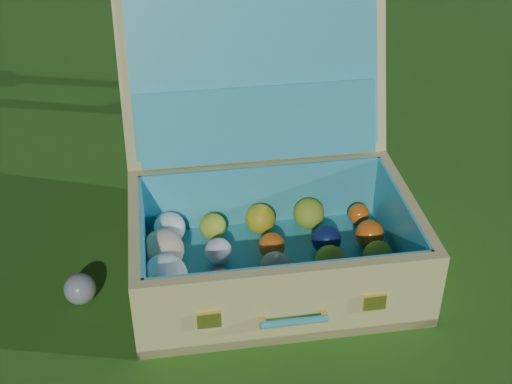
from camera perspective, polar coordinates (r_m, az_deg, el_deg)
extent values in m
plane|color=#215114|center=(1.98, 2.36, -2.89)|extent=(60.00, 60.00, 0.00)
sphere|color=teal|center=(1.77, -13.90, -7.54)|extent=(0.08, 0.08, 0.08)
cube|color=#D2C371|center=(1.81, 1.44, -6.55)|extent=(0.81, 0.67, 0.03)
cube|color=#D2C371|center=(1.59, 2.85, -9.06)|extent=(0.65, 0.27, 0.21)
cube|color=#D2C371|center=(1.92, 0.37, -0.33)|extent=(0.65, 0.27, 0.21)
cube|color=#D2C371|center=(1.73, -9.45, -5.25)|extent=(0.17, 0.39, 0.21)
cube|color=#D2C371|center=(1.83, 11.81, -3.22)|extent=(0.17, 0.39, 0.21)
cube|color=teal|center=(1.80, 1.45, -6.16)|extent=(0.74, 0.61, 0.01)
cube|color=teal|center=(1.59, 2.75, -8.34)|extent=(0.60, 0.23, 0.18)
cube|color=teal|center=(1.90, 0.44, -0.29)|extent=(0.60, 0.23, 0.18)
cube|color=teal|center=(1.72, -8.95, -4.88)|extent=(0.15, 0.38, 0.18)
cube|color=teal|center=(1.81, 11.38, -2.95)|extent=(0.15, 0.38, 0.18)
cube|color=#D2C371|center=(1.86, -0.12, 9.54)|extent=(0.71, 0.42, 0.45)
cube|color=teal|center=(1.84, -0.02, 9.48)|extent=(0.65, 0.36, 0.39)
cube|color=teal|center=(1.84, 0.23, 5.48)|extent=(0.61, 0.30, 0.19)
cube|color=#F2C659|center=(1.55, -3.79, -10.17)|extent=(0.05, 0.03, 0.04)
cube|color=#F2C659|center=(1.61, 9.46, -8.69)|extent=(0.05, 0.03, 0.04)
cylinder|color=teal|center=(1.57, 3.07, -10.33)|extent=(0.15, 0.07, 0.02)
cube|color=#F2C659|center=(1.57, 0.50, -10.38)|extent=(0.02, 0.02, 0.01)
cube|color=#F2C659|center=(1.59, 5.47, -9.81)|extent=(0.02, 0.02, 0.01)
sphere|color=#101A50|center=(1.63, -7.00, -9.25)|extent=(0.09, 0.09, 0.09)
sphere|color=gold|center=(1.64, -2.48, -8.66)|extent=(0.08, 0.08, 0.08)
sphere|color=gold|center=(1.66, 2.42, -8.25)|extent=(0.07, 0.07, 0.07)
sphere|color=gold|center=(1.69, 6.60, -7.50)|extent=(0.08, 0.08, 0.08)
sphere|color=red|center=(1.72, 10.85, -7.86)|extent=(0.05, 0.05, 0.05)
sphere|color=silver|center=(1.70, -7.28, -6.69)|extent=(0.11, 0.11, 0.11)
sphere|color=red|center=(1.73, -2.91, -6.91)|extent=(0.05, 0.05, 0.05)
sphere|color=#C8B78D|center=(1.74, 1.56, -6.00)|extent=(0.08, 0.08, 0.08)
sphere|color=gold|center=(1.77, 5.95, -5.45)|extent=(0.08, 0.08, 0.08)
sphere|color=gold|center=(1.80, 9.74, -5.04)|extent=(0.07, 0.07, 0.07)
sphere|color=#C8B78D|center=(1.78, -7.43, -4.60)|extent=(0.10, 0.10, 0.10)
sphere|color=silver|center=(1.79, -3.02, -4.75)|extent=(0.07, 0.07, 0.07)
sphere|color=orange|center=(1.81, 1.27, -4.32)|extent=(0.07, 0.07, 0.07)
sphere|color=#101A50|center=(1.83, 5.65, -3.83)|extent=(0.08, 0.08, 0.08)
sphere|color=orange|center=(1.86, 9.08, -3.33)|extent=(0.07, 0.07, 0.07)
sphere|color=silver|center=(1.87, -6.93, -2.86)|extent=(0.08, 0.08, 0.08)
sphere|color=gold|center=(1.87, -3.47, -2.76)|extent=(0.07, 0.07, 0.07)
sphere|color=gold|center=(1.89, 0.34, -2.16)|extent=(0.08, 0.08, 0.08)
sphere|color=gold|center=(1.91, 4.24, -1.72)|extent=(0.08, 0.08, 0.08)
sphere|color=orange|center=(1.95, 8.21, -1.75)|extent=(0.06, 0.06, 0.06)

